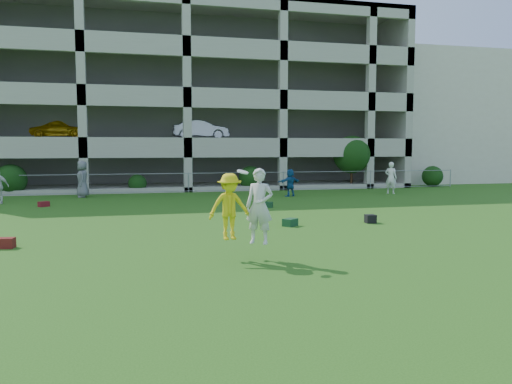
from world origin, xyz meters
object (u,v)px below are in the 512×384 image
object	(u,v)px
stucco_building	(439,121)
bystander_e	(391,178)
bystander_c	(82,179)
parking_garage	(176,104)
frisbee_contest	(240,206)
bystander_d	(290,183)
crate_d	(370,219)

from	to	relation	value
stucco_building	bystander_e	bearing A→B (deg)	-132.24
bystander_c	parking_garage	bearing A→B (deg)	142.56
frisbee_contest	parking_garage	distance (m)	27.67
bystander_d	frisbee_contest	xyz separation A→B (m)	(-5.90, -14.71, 0.53)
stucco_building	parking_garage	world-z (taller)	parking_garage
stucco_building	frisbee_contest	distance (m)	36.52
frisbee_contest	parking_garage	xyz separation A→B (m)	(0.66, 27.26, 4.72)
bystander_e	frisbee_contest	world-z (taller)	frisbee_contest
stucco_building	parking_garage	size ratio (longest dim) A/B	0.53
stucco_building	bystander_c	distance (m)	31.08
bystander_d	parking_garage	distance (m)	14.58
stucco_building	frisbee_contest	world-z (taller)	stucco_building
stucco_building	bystander_e	world-z (taller)	stucco_building
stucco_building	parking_garage	xyz separation A→B (m)	(-23.01, -0.30, 1.01)
bystander_d	bystander_e	bearing A→B (deg)	162.67
bystander_c	bystander_d	size ratio (longest dim) A/B	1.30
crate_d	parking_garage	world-z (taller)	parking_garage
bystander_c	crate_d	bearing A→B (deg)	34.25
parking_garage	bystander_e	bearing A→B (deg)	-47.39
bystander_c	bystander_e	xyz separation A→B (m)	(17.36, -2.09, -0.06)
bystander_c	crate_d	distance (m)	16.48
bystander_d	frisbee_contest	bearing A→B (deg)	49.78
bystander_e	crate_d	distance (m)	12.00
crate_d	bystander_e	bearing A→B (deg)	57.98
stucco_building	frisbee_contest	size ratio (longest dim) A/B	8.77
bystander_d	parking_garage	xyz separation A→B (m)	(-5.24, 12.55, 5.25)
bystander_c	frisbee_contest	xyz separation A→B (m)	(5.25, -16.91, 0.30)
stucco_building	crate_d	bearing A→B (deg)	-128.05
stucco_building	bystander_c	size ratio (longest dim) A/B	8.04
bystander_d	crate_d	distance (m)	10.06
crate_d	parking_garage	bearing A→B (deg)	102.70
frisbee_contest	bystander_d	bearing A→B (deg)	68.14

